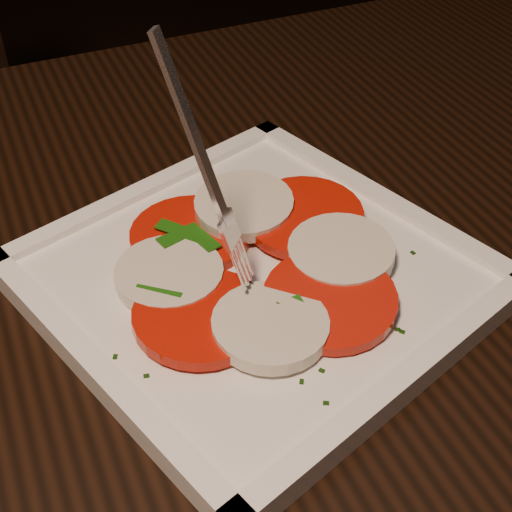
{
  "coord_description": "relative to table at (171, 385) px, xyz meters",
  "views": [
    {
      "loc": [
        -0.08,
        -0.23,
        1.1
      ],
      "look_at": [
        0.1,
        0.08,
        0.78
      ],
      "focal_mm": 50.0,
      "sensor_mm": 36.0,
      "label": 1
    }
  ],
  "objects": [
    {
      "name": "table",
      "position": [
        0.0,
        0.0,
        0.0
      ],
      "size": [
        1.28,
        0.93,
        0.75
      ],
      "rotation": [
        0.0,
        0.0,
        -0.12
      ],
      "color": "black",
      "rests_on": "ground"
    },
    {
      "name": "plate",
      "position": [
        0.06,
        -0.03,
        0.11
      ],
      "size": [
        0.32,
        0.32,
        0.01
      ],
      "primitive_type": "cube",
      "rotation": [
        0.0,
        0.0,
        0.2
      ],
      "color": "white",
      "rests_on": "table"
    },
    {
      "name": "fork",
      "position": [
        0.02,
        -0.03,
        0.22
      ],
      "size": [
        0.05,
        0.06,
        0.17
      ],
      "primitive_type": null,
      "rotation": [
        0.0,
        0.0,
        0.73
      ],
      "color": "white",
      "rests_on": "caprese_salad"
    },
    {
      "name": "caprese_salad",
      "position": [
        0.06,
        -0.03,
        0.12
      ],
      "size": [
        0.23,
        0.23,
        0.02
      ],
      "color": "red",
      "rests_on": "plate"
    }
  ]
}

